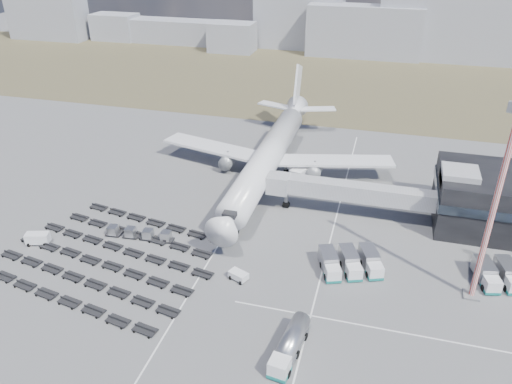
# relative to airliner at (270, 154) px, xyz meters

# --- Properties ---
(ground) EXTENTS (420.00, 420.00, 0.00)m
(ground) POSITION_rel_airliner_xyz_m (0.00, -32.38, -5.29)
(ground) COLOR #565659
(ground) RESTS_ON ground
(grass_strip) EXTENTS (420.00, 90.00, 0.01)m
(grass_strip) POSITION_rel_airliner_xyz_m (0.00, 77.62, -5.29)
(grass_strip) COLOR #454129
(grass_strip) RESTS_ON ground
(lane_markings) EXTENTS (47.12, 110.00, 0.01)m
(lane_markings) POSITION_rel_airliner_xyz_m (9.77, -29.38, -5.29)
(lane_markings) COLOR silver
(lane_markings) RESTS_ON ground
(jet_bridge) EXTENTS (30.30, 3.80, 7.05)m
(jet_bridge) POSITION_rel_airliner_xyz_m (15.90, -11.95, -0.24)
(jet_bridge) COLOR #939399
(jet_bridge) RESTS_ON ground
(airliner) EXTENTS (51.59, 64.53, 17.62)m
(airliner) POSITION_rel_airliner_xyz_m (0.00, 0.00, 0.00)
(airliner) COLOR silver
(airliner) RESTS_ON ground
(skyline) EXTENTS (291.73, 26.05, 25.70)m
(skyline) POSITION_rel_airliner_xyz_m (5.79, 118.74, 4.66)
(skyline) COLOR gray
(skyline) RESTS_ON ground
(fuel_tanker) EXTENTS (3.69, 9.89, 3.12)m
(fuel_tanker) POSITION_rel_airliner_xyz_m (14.60, -48.03, -3.73)
(fuel_tanker) COLOR silver
(fuel_tanker) RESTS_ON ground
(pushback_tug) EXTENTS (3.32, 2.65, 1.35)m
(pushback_tug) POSITION_rel_airliner_xyz_m (4.00, -35.41, -4.62)
(pushback_tug) COLOR silver
(pushback_tug) RESTS_ON ground
(utility_van) EXTENTS (4.16, 2.74, 2.08)m
(utility_van) POSITION_rel_airliner_xyz_m (-31.46, -35.27, -4.25)
(utility_van) COLOR silver
(utility_van) RESTS_ON ground
(catering_truck) EXTENTS (4.77, 7.32, 3.12)m
(catering_truck) POSITION_rel_airliner_xyz_m (7.12, 0.01, -3.70)
(catering_truck) COLOR silver
(catering_truck) RESTS_ON ground
(service_trucks_near) EXTENTS (10.64, 9.39, 2.69)m
(service_trucks_near) POSITION_rel_airliner_xyz_m (20.05, -28.48, -3.83)
(service_trucks_near) COLOR silver
(service_trucks_near) RESTS_ON ground
(service_trucks_far) EXTENTS (10.15, 8.55, 2.69)m
(service_trucks_far) POSITION_rel_airliner_xyz_m (43.27, -25.30, -3.83)
(service_trucks_far) COLOR silver
(service_trucks_far) RESTS_ON ground
(uld_row) EXTENTS (12.29, 2.55, 1.69)m
(uld_row) POSITION_rel_airliner_xyz_m (-15.76, -29.15, -4.28)
(uld_row) COLOR black
(uld_row) RESTS_ON ground
(baggage_dollies) EXTENTS (37.13, 29.99, 0.79)m
(baggage_dollies) POSITION_rel_airliner_xyz_m (-17.82, -35.76, -4.90)
(baggage_dollies) COLOR black
(baggage_dollies) RESTS_ON ground
(floodlight_mast) EXTENTS (2.76, 2.25, 29.19)m
(floodlight_mast) POSITION_rel_airliner_xyz_m (37.81, -30.05, 9.34)
(floodlight_mast) COLOR #B0241C
(floodlight_mast) RESTS_ON ground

